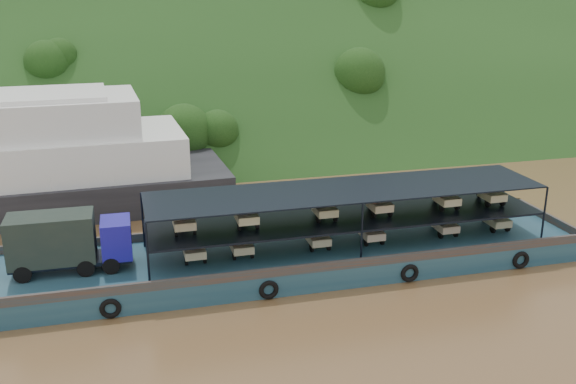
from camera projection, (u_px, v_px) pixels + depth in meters
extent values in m
plane|color=brown|center=(332.00, 253.00, 39.44)|extent=(160.00, 160.00, 0.00)
cube|color=#1A3914|center=(230.00, 132.00, 72.59)|extent=(140.00, 39.60, 39.60)
cube|color=#15384C|center=(288.00, 259.00, 37.18)|extent=(35.00, 7.00, 1.20)
cube|color=#592D19|center=(274.00, 225.00, 40.05)|extent=(35.00, 0.20, 0.50)
cube|color=#592D19|center=(305.00, 269.00, 33.79)|extent=(35.00, 0.20, 0.50)
cube|color=#592D19|center=(550.00, 218.00, 41.17)|extent=(0.20, 7.00, 0.50)
torus|color=black|center=(110.00, 309.00, 31.48)|extent=(1.06, 0.26, 1.06)
torus|color=black|center=(269.00, 290.00, 33.44)|extent=(1.06, 0.26, 1.06)
torus|color=black|center=(410.00, 273.00, 35.39)|extent=(1.06, 0.26, 1.06)
torus|color=black|center=(521.00, 260.00, 37.10)|extent=(1.06, 0.26, 1.06)
cylinder|color=black|center=(23.00, 274.00, 32.67)|extent=(0.91, 0.33, 0.91)
cylinder|color=black|center=(28.00, 260.00, 34.44)|extent=(0.91, 0.33, 0.91)
cylinder|color=black|center=(86.00, 268.00, 33.39)|extent=(0.91, 0.33, 0.91)
cylinder|color=black|center=(88.00, 254.00, 35.15)|extent=(0.91, 0.33, 0.91)
cylinder|color=black|center=(111.00, 266.00, 33.69)|extent=(0.91, 0.33, 0.91)
cylinder|color=black|center=(111.00, 252.00, 35.45)|extent=(0.91, 0.33, 0.91)
cube|color=black|center=(72.00, 260.00, 34.06)|extent=(6.20, 2.08, 0.18)
cube|color=#1B1697|center=(116.00, 238.00, 34.29)|extent=(1.57, 2.20, 2.00)
cube|color=black|center=(131.00, 230.00, 34.36)|extent=(0.08, 1.82, 0.82)
cube|color=black|center=(51.00, 238.00, 33.45)|extent=(4.39, 2.24, 2.54)
cube|color=black|center=(346.00, 217.00, 37.35)|extent=(23.00, 5.00, 0.12)
cube|color=black|center=(347.00, 190.00, 36.85)|extent=(23.00, 5.00, 0.08)
cylinder|color=black|center=(148.00, 253.00, 32.24)|extent=(0.12, 0.12, 3.30)
cylinder|color=black|center=(143.00, 220.00, 36.84)|extent=(0.12, 0.12, 3.30)
cylinder|color=black|center=(362.00, 232.00, 35.05)|extent=(0.12, 0.12, 3.30)
cylinder|color=black|center=(333.00, 204.00, 39.65)|extent=(0.12, 0.12, 3.30)
cylinder|color=black|center=(544.00, 214.00, 37.86)|extent=(0.12, 0.12, 3.30)
cylinder|color=black|center=(497.00, 189.00, 42.46)|extent=(0.12, 0.12, 3.30)
cylinder|color=black|center=(192.00, 247.00, 36.56)|extent=(0.12, 0.52, 0.52)
cylinder|color=black|center=(186.00, 261.00, 34.78)|extent=(0.14, 0.52, 0.52)
cylinder|color=black|center=(205.00, 259.00, 35.02)|extent=(0.14, 0.52, 0.52)
cube|color=beige|center=(194.00, 251.00, 35.12)|extent=(1.15, 1.50, 0.44)
cube|color=red|center=(192.00, 241.00, 36.12)|extent=(0.55, 0.80, 0.80)
cube|color=red|center=(192.00, 234.00, 35.79)|extent=(0.50, 0.10, 0.10)
cylinder|color=black|center=(237.00, 243.00, 37.20)|extent=(0.12, 0.52, 0.52)
cylinder|color=black|center=(234.00, 256.00, 35.42)|extent=(0.14, 0.52, 0.52)
cylinder|color=black|center=(252.00, 254.00, 35.67)|extent=(0.14, 0.52, 0.52)
cube|color=beige|center=(242.00, 247.00, 35.76)|extent=(1.15, 1.50, 0.44)
cube|color=red|center=(238.00, 236.00, 36.77)|extent=(0.55, 0.80, 0.80)
cube|color=red|center=(238.00, 229.00, 36.43)|extent=(0.50, 0.10, 0.10)
cylinder|color=black|center=(311.00, 236.00, 38.30)|extent=(0.12, 0.52, 0.52)
cylinder|color=black|center=(312.00, 248.00, 36.52)|extent=(0.14, 0.52, 0.52)
cylinder|color=black|center=(328.00, 246.00, 36.76)|extent=(0.14, 0.52, 0.52)
cube|color=beige|center=(318.00, 239.00, 36.86)|extent=(1.15, 1.50, 0.44)
cube|color=#B90E0C|center=(313.00, 229.00, 37.86)|extent=(0.55, 0.80, 0.80)
cube|color=#B90E0C|center=(314.00, 222.00, 37.53)|extent=(0.50, 0.10, 0.10)
cylinder|color=black|center=(363.00, 230.00, 39.10)|extent=(0.12, 0.52, 0.52)
cylinder|color=black|center=(366.00, 242.00, 37.32)|extent=(0.14, 0.52, 0.52)
cylinder|color=black|center=(382.00, 240.00, 37.57)|extent=(0.14, 0.52, 0.52)
cube|color=beige|center=(372.00, 234.00, 37.66)|extent=(1.15, 1.50, 0.44)
cube|color=red|center=(365.00, 224.00, 38.67)|extent=(0.55, 0.80, 0.80)
cube|color=red|center=(366.00, 217.00, 38.33)|extent=(0.50, 0.10, 0.10)
cylinder|color=black|center=(434.00, 223.00, 40.27)|extent=(0.12, 0.52, 0.52)
cylinder|color=black|center=(440.00, 234.00, 38.49)|extent=(0.14, 0.52, 0.52)
cylinder|color=black|center=(455.00, 233.00, 38.74)|extent=(0.14, 0.52, 0.52)
cube|color=#CFB592|center=(446.00, 226.00, 38.83)|extent=(1.15, 1.50, 0.44)
cube|color=#AB160B|center=(437.00, 217.00, 39.84)|extent=(0.55, 0.80, 0.80)
cube|color=#AB160B|center=(439.00, 211.00, 39.50)|extent=(0.50, 0.10, 0.10)
cylinder|color=black|center=(484.00, 218.00, 41.14)|extent=(0.12, 0.52, 0.52)
cylinder|color=black|center=(493.00, 229.00, 39.36)|extent=(0.14, 0.52, 0.52)
cylinder|color=black|center=(507.00, 227.00, 39.60)|extent=(0.14, 0.52, 0.52)
cube|color=#BBB284|center=(497.00, 221.00, 39.70)|extent=(1.15, 1.50, 0.44)
cube|color=#B00F0B|center=(488.00, 212.00, 40.70)|extent=(0.55, 0.80, 0.80)
cube|color=#B00F0B|center=(490.00, 206.00, 40.37)|extent=(0.50, 0.10, 0.10)
cylinder|color=black|center=(182.00, 220.00, 35.92)|extent=(0.12, 0.52, 0.52)
cylinder|color=black|center=(176.00, 232.00, 34.14)|extent=(0.14, 0.52, 0.52)
cylinder|color=black|center=(195.00, 230.00, 34.38)|extent=(0.14, 0.52, 0.52)
cube|color=#C8B98D|center=(184.00, 223.00, 34.48)|extent=(1.15, 1.50, 0.44)
cube|color=red|center=(182.00, 213.00, 35.48)|extent=(0.55, 0.80, 0.80)
cube|color=red|center=(182.00, 205.00, 35.15)|extent=(0.50, 0.10, 0.10)
cylinder|color=black|center=(242.00, 215.00, 36.76)|extent=(0.12, 0.52, 0.52)
cylinder|color=black|center=(239.00, 226.00, 34.98)|extent=(0.14, 0.52, 0.52)
cylinder|color=black|center=(257.00, 224.00, 35.22)|extent=(0.14, 0.52, 0.52)
cube|color=beige|center=(247.00, 217.00, 35.32)|extent=(1.15, 1.50, 0.44)
cube|color=#1B2BA5|center=(243.00, 208.00, 36.32)|extent=(0.55, 0.80, 0.80)
cube|color=#1B2BA5|center=(243.00, 200.00, 35.99)|extent=(0.50, 0.10, 0.10)
cylinder|color=black|center=(317.00, 208.00, 37.86)|extent=(0.12, 0.52, 0.52)
cylinder|color=black|center=(318.00, 219.00, 36.08)|extent=(0.14, 0.52, 0.52)
cylinder|color=black|center=(335.00, 217.00, 36.33)|extent=(0.14, 0.52, 0.52)
cube|color=#BCB685|center=(325.00, 210.00, 36.42)|extent=(1.15, 1.50, 0.44)
cube|color=#C9B88E|center=(319.00, 201.00, 37.43)|extent=(0.55, 0.80, 0.80)
cube|color=#C9B88E|center=(320.00, 194.00, 37.09)|extent=(0.50, 0.10, 0.10)
cylinder|color=black|center=(370.00, 203.00, 38.68)|extent=(0.12, 0.52, 0.52)
cylinder|color=black|center=(374.00, 214.00, 36.90)|extent=(0.14, 0.52, 0.52)
cylinder|color=black|center=(390.00, 212.00, 37.15)|extent=(0.14, 0.52, 0.52)
cube|color=beige|center=(380.00, 205.00, 37.24)|extent=(1.15, 1.50, 0.44)
cube|color=red|center=(372.00, 197.00, 38.25)|extent=(0.55, 0.80, 0.80)
cube|color=red|center=(374.00, 190.00, 37.91)|extent=(0.50, 0.10, 0.10)
cylinder|color=black|center=(435.00, 198.00, 39.74)|extent=(0.12, 0.52, 0.52)
cylinder|color=black|center=(442.00, 207.00, 37.96)|extent=(0.14, 0.52, 0.52)
cylinder|color=black|center=(457.00, 206.00, 38.20)|extent=(0.14, 0.52, 0.52)
cube|color=beige|center=(447.00, 199.00, 38.30)|extent=(1.15, 1.50, 0.44)
cube|color=#AD220B|center=(438.00, 191.00, 39.30)|extent=(0.55, 0.80, 0.80)
cube|color=#AD220B|center=(440.00, 184.00, 38.97)|extent=(0.50, 0.10, 0.10)
cylinder|color=black|center=(479.00, 194.00, 40.48)|extent=(0.12, 0.52, 0.52)
cylinder|color=black|center=(488.00, 203.00, 38.70)|extent=(0.14, 0.52, 0.52)
cylinder|color=black|center=(502.00, 202.00, 38.95)|extent=(0.14, 0.52, 0.52)
cube|color=beige|center=(492.00, 195.00, 39.05)|extent=(1.15, 1.50, 0.44)
cube|color=#CCBA90|center=(483.00, 187.00, 40.05)|extent=(0.55, 0.80, 0.80)
cube|color=#CCBA90|center=(485.00, 180.00, 39.71)|extent=(0.50, 0.10, 0.10)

